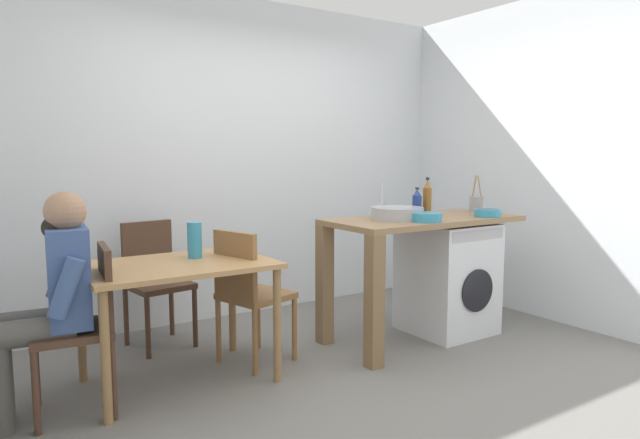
{
  "coord_description": "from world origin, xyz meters",
  "views": [
    {
      "loc": [
        -2.05,
        -2.69,
        1.38
      ],
      "look_at": [
        0.01,
        0.45,
        0.95
      ],
      "focal_mm": 31.36,
      "sensor_mm": 36.0,
      "label": 1
    }
  ],
  "objects_px": {
    "vase": "(195,240)",
    "mixing_bowl": "(426,217)",
    "dining_table": "(178,279)",
    "chair_spare_by_wall": "(154,276)",
    "bottle_tall_green": "(417,203)",
    "chair_person_seat": "(86,319)",
    "utensil_crock": "(476,204)",
    "bottle_squat_brown": "(427,198)",
    "seated_person": "(51,293)",
    "colander": "(488,212)",
    "chair_opposite": "(248,289)",
    "washing_machine": "(447,277)"
  },
  "relations": [
    {
      "from": "dining_table",
      "to": "mixing_bowl",
      "type": "height_order",
      "value": "mixing_bowl"
    },
    {
      "from": "dining_table",
      "to": "bottle_tall_green",
      "type": "relative_size",
      "value": 4.97
    },
    {
      "from": "chair_person_seat",
      "to": "mixing_bowl",
      "type": "bearing_deg",
      "value": -90.58
    },
    {
      "from": "chair_person_seat",
      "to": "seated_person",
      "type": "bearing_deg",
      "value": 90.0
    },
    {
      "from": "dining_table",
      "to": "bottle_tall_green",
      "type": "distance_m",
      "value": 1.88
    },
    {
      "from": "chair_spare_by_wall",
      "to": "bottle_squat_brown",
      "type": "relative_size",
      "value": 3.05
    },
    {
      "from": "chair_opposite",
      "to": "bottle_tall_green",
      "type": "height_order",
      "value": "bottle_tall_green"
    },
    {
      "from": "mixing_bowl",
      "to": "chair_opposite",
      "type": "bearing_deg",
      "value": 160.9
    },
    {
      "from": "dining_table",
      "to": "mixing_bowl",
      "type": "bearing_deg",
      "value": -12.9
    },
    {
      "from": "seated_person",
      "to": "colander",
      "type": "height_order",
      "value": "seated_person"
    },
    {
      "from": "chair_person_seat",
      "to": "bottle_tall_green",
      "type": "distance_m",
      "value": 2.44
    },
    {
      "from": "bottle_tall_green",
      "to": "chair_person_seat",
      "type": "bearing_deg",
      "value": -179.78
    },
    {
      "from": "chair_opposite",
      "to": "chair_spare_by_wall",
      "type": "xyz_separation_m",
      "value": [
        -0.39,
        0.74,
        0.0
      ]
    },
    {
      "from": "chair_opposite",
      "to": "chair_person_seat",
      "type": "bearing_deg",
      "value": -98.43
    },
    {
      "from": "bottle_squat_brown",
      "to": "chair_opposite",
      "type": "bearing_deg",
      "value": 174.93
    },
    {
      "from": "vase",
      "to": "washing_machine",
      "type": "bearing_deg",
      "value": -8.27
    },
    {
      "from": "seated_person",
      "to": "bottle_tall_green",
      "type": "relative_size",
      "value": 5.43
    },
    {
      "from": "vase",
      "to": "mixing_bowl",
      "type": "bearing_deg",
      "value": -17.63
    },
    {
      "from": "chair_opposite",
      "to": "colander",
      "type": "height_order",
      "value": "colander"
    },
    {
      "from": "dining_table",
      "to": "mixing_bowl",
      "type": "relative_size",
      "value": 4.83
    },
    {
      "from": "chair_opposite",
      "to": "utensil_crock",
      "type": "xyz_separation_m",
      "value": [
        1.99,
        -0.16,
        0.48
      ]
    },
    {
      "from": "washing_machine",
      "to": "vase",
      "type": "bearing_deg",
      "value": 171.73
    },
    {
      "from": "bottle_tall_green",
      "to": "vase",
      "type": "relative_size",
      "value": 0.98
    },
    {
      "from": "bottle_tall_green",
      "to": "vase",
      "type": "height_order",
      "value": "bottle_tall_green"
    },
    {
      "from": "dining_table",
      "to": "chair_spare_by_wall",
      "type": "distance_m",
      "value": 0.79
    },
    {
      "from": "chair_person_seat",
      "to": "vase",
      "type": "relative_size",
      "value": 3.97
    },
    {
      "from": "bottle_tall_green",
      "to": "bottle_squat_brown",
      "type": "height_order",
      "value": "bottle_squat_brown"
    },
    {
      "from": "chair_spare_by_wall",
      "to": "washing_machine",
      "type": "relative_size",
      "value": 1.05
    },
    {
      "from": "washing_machine",
      "to": "colander",
      "type": "xyz_separation_m",
      "value": [
        0.19,
        -0.22,
        0.52
      ]
    },
    {
      "from": "dining_table",
      "to": "bottle_squat_brown",
      "type": "bearing_deg",
      "value": -2.97
    },
    {
      "from": "dining_table",
      "to": "colander",
      "type": "height_order",
      "value": "colander"
    },
    {
      "from": "seated_person",
      "to": "mixing_bowl",
      "type": "height_order",
      "value": "seated_person"
    },
    {
      "from": "bottle_tall_green",
      "to": "dining_table",
      "type": "bearing_deg",
      "value": 176.93
    },
    {
      "from": "chair_person_seat",
      "to": "utensil_crock",
      "type": "height_order",
      "value": "utensil_crock"
    },
    {
      "from": "chair_person_seat",
      "to": "bottle_squat_brown",
      "type": "xyz_separation_m",
      "value": [
        2.49,
        0.01,
        0.55
      ]
    },
    {
      "from": "dining_table",
      "to": "chair_person_seat",
      "type": "relative_size",
      "value": 1.22
    },
    {
      "from": "bottle_squat_brown",
      "to": "colander",
      "type": "height_order",
      "value": "bottle_squat_brown"
    },
    {
      "from": "mixing_bowl",
      "to": "utensil_crock",
      "type": "bearing_deg",
      "value": 17.26
    },
    {
      "from": "chair_person_seat",
      "to": "mixing_bowl",
      "type": "xyz_separation_m",
      "value": [
        2.21,
        -0.27,
        0.45
      ]
    },
    {
      "from": "chair_spare_by_wall",
      "to": "bottle_tall_green",
      "type": "distance_m",
      "value": 2.03
    },
    {
      "from": "bottle_squat_brown",
      "to": "vase",
      "type": "distance_m",
      "value": 1.82
    },
    {
      "from": "seated_person",
      "to": "washing_machine",
      "type": "bearing_deg",
      "value": -85.45
    },
    {
      "from": "mixing_bowl",
      "to": "chair_spare_by_wall",
      "type": "bearing_deg",
      "value": 143.77
    },
    {
      "from": "mixing_bowl",
      "to": "vase",
      "type": "xyz_separation_m",
      "value": [
        -1.51,
        0.48,
        -0.1
      ]
    },
    {
      "from": "dining_table",
      "to": "chair_spare_by_wall",
      "type": "height_order",
      "value": "chair_spare_by_wall"
    },
    {
      "from": "seated_person",
      "to": "chair_spare_by_wall",
      "type": "bearing_deg",
      "value": -36.16
    },
    {
      "from": "dining_table",
      "to": "chair_opposite",
      "type": "relative_size",
      "value": 1.22
    },
    {
      "from": "washing_machine",
      "to": "colander",
      "type": "height_order",
      "value": "colander"
    },
    {
      "from": "washing_machine",
      "to": "mixing_bowl",
      "type": "bearing_deg",
      "value": -155.65
    },
    {
      "from": "washing_machine",
      "to": "bottle_tall_green",
      "type": "distance_m",
      "value": 0.65
    }
  ]
}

